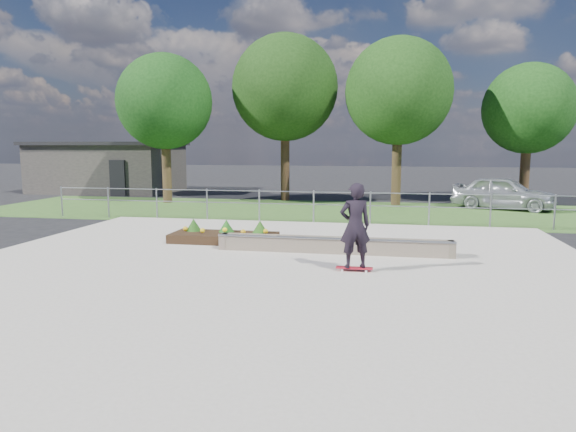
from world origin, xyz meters
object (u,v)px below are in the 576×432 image
at_px(grind_ledge, 333,245).
at_px(planter_bed, 224,235).
at_px(skateboarder, 355,226).
at_px(parked_car, 504,193).

distance_m(grind_ledge, planter_bed, 3.35).
height_order(grind_ledge, planter_bed, planter_bed).
bearing_deg(skateboarder, planter_bed, 143.98).
xyz_separation_m(planter_bed, parked_car, (9.61, 9.93, 0.49)).
relative_size(skateboarder, parked_car, 0.45).
distance_m(grind_ledge, skateboarder, 2.11).
xyz_separation_m(grind_ledge, skateboarder, (0.65, -1.85, 0.80)).
bearing_deg(grind_ledge, parked_car, 59.56).
bearing_deg(skateboarder, parked_car, 65.71).
height_order(grind_ledge, skateboarder, skateboarder).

